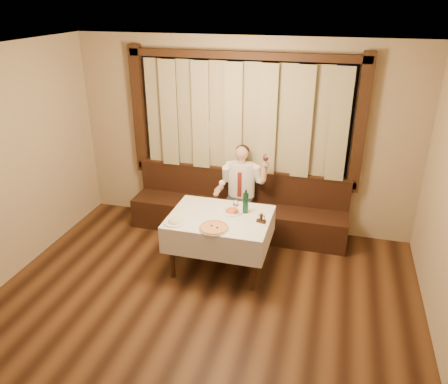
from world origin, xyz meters
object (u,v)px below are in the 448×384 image
(dining_table, at_px, (220,223))
(seated_man, at_px, (241,185))
(banquette, at_px, (238,212))
(green_bottle, at_px, (246,203))
(pizza, at_px, (214,228))
(cruet_caddy, at_px, (261,219))
(pasta_cream, at_px, (174,220))
(pasta_red, at_px, (232,210))

(dining_table, relative_size, seated_man, 0.93)
(banquette, relative_size, green_bottle, 9.72)
(banquette, distance_m, dining_table, 1.08)
(pizza, xyz_separation_m, seated_man, (0.03, 1.27, 0.02))
(banquette, height_order, dining_table, banquette)
(pizza, relative_size, green_bottle, 1.11)
(cruet_caddy, xyz_separation_m, seated_man, (-0.48, 0.96, -0.00))
(banquette, relative_size, pasta_cream, 12.01)
(pasta_red, xyz_separation_m, cruet_caddy, (0.41, -0.17, 0.00))
(seated_man, bearing_deg, green_bottle, -72.70)
(banquette, bearing_deg, seated_man, -59.49)
(pasta_cream, bearing_deg, seated_man, 66.69)
(seated_man, bearing_deg, pizza, -91.45)
(pizza, relative_size, pasta_red, 1.33)
(green_bottle, height_order, cruet_caddy, green_bottle)
(dining_table, relative_size, pasta_cream, 4.77)
(pasta_cream, distance_m, cruet_caddy, 1.05)
(pizza, xyz_separation_m, green_bottle, (0.27, 0.51, 0.12))
(dining_table, bearing_deg, green_bottle, 32.16)
(pasta_cream, bearing_deg, banquette, 70.02)
(seated_man, bearing_deg, banquette, 120.51)
(pasta_cream, height_order, cruet_caddy, cruet_caddy)
(pizza, distance_m, green_bottle, 0.59)
(pizza, distance_m, cruet_caddy, 0.60)
(pizza, bearing_deg, green_bottle, 62.51)
(pasta_cream, height_order, green_bottle, green_bottle)
(pizza, xyz_separation_m, pasta_cream, (-0.51, 0.02, 0.02))
(pasta_cream, xyz_separation_m, seated_man, (0.54, 1.25, 0.00))
(banquette, distance_m, green_bottle, 1.07)
(pasta_red, bearing_deg, pasta_cream, -143.18)
(dining_table, relative_size, cruet_caddy, 10.84)
(dining_table, relative_size, green_bottle, 3.86)
(seated_man, bearing_deg, pasta_cream, -113.31)
(pasta_cream, height_order, seated_man, seated_man)
(pizza, xyz_separation_m, pasta_red, (0.10, 0.48, 0.02))
(green_bottle, bearing_deg, dining_table, -147.84)
(dining_table, bearing_deg, pasta_cream, -147.27)
(green_bottle, height_order, seated_man, seated_man)
(green_bottle, distance_m, cruet_caddy, 0.33)
(pasta_red, distance_m, cruet_caddy, 0.44)
(pizza, distance_m, pasta_cream, 0.51)
(dining_table, distance_m, cruet_caddy, 0.55)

